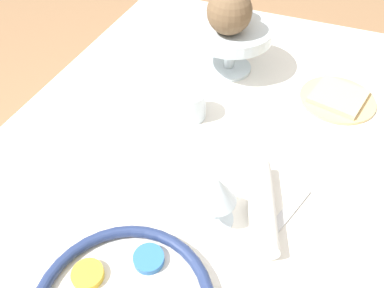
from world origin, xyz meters
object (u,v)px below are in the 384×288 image
cup_far (190,104)px  orange_fruit (232,5)px  wine_glass (216,192)px  fruit_stand (231,36)px  bread_plate (338,98)px  napkin_roll (261,206)px  coconut (229,11)px

cup_far → orange_fruit: bearing=-3.4°
orange_fruit → cup_far: size_ratio=1.13×
wine_glass → fruit_stand: fruit_stand is taller
bread_plate → napkin_roll: bearing=166.6°
napkin_roll → bread_plate: bearing=-13.4°
wine_glass → orange_fruit: (0.49, 0.13, 0.08)m
orange_fruit → bread_plate: (-0.05, -0.30, -0.16)m
fruit_stand → bread_plate: bearing=-95.9°
coconut → bread_plate: coconut is taller
wine_glass → bread_plate: wine_glass is taller
fruit_stand → coconut: size_ratio=1.94×
wine_glass → coconut: (0.43, 0.12, 0.10)m
fruit_stand → orange_fruit: (0.02, 0.01, 0.07)m
bread_plate → cup_far: 0.37m
wine_glass → cup_far: 0.29m
orange_fruit → bread_plate: orange_fruit is taller
wine_glass → orange_fruit: 0.51m
bread_plate → fruit_stand: bearing=84.1°
orange_fruit → napkin_roll: orange_fruit is taller
napkin_roll → cup_far: cup_far is taller
coconut → bread_plate: bearing=-89.4°
wine_glass → fruit_stand: 0.48m
wine_glass → napkin_roll: 0.10m
orange_fruit → napkin_roll: bearing=-155.0°
bread_plate → napkin_roll: size_ratio=0.93×
wine_glass → napkin_roll: size_ratio=0.60×
fruit_stand → orange_fruit: orange_fruit is taller
orange_fruit → bread_plate: bearing=-100.2°
fruit_stand → bread_plate: size_ratio=1.14×
orange_fruit → wine_glass: bearing=-164.8°
fruit_stand → napkin_roll: (-0.42, -0.20, -0.08)m
cup_far → fruit_stand: bearing=-6.6°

